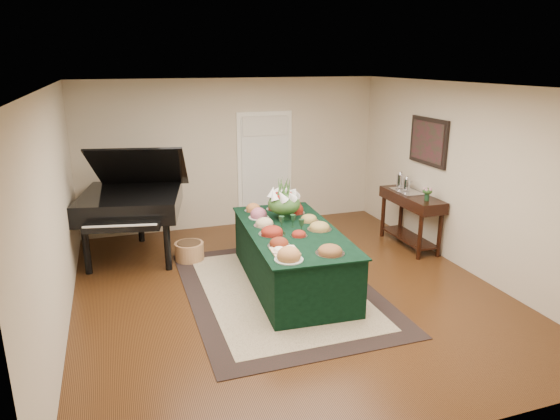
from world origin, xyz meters
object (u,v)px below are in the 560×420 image
object	(u,v)px
mahogany_sideboard	(411,206)
buffet_table	(292,257)
grand_piano	(132,201)
floral_centerpiece	(284,200)

from	to	relation	value
mahogany_sideboard	buffet_table	bearing A→B (deg)	-162.30
grand_piano	mahogany_sideboard	size ratio (longest dim) A/B	1.50
buffet_table	mahogany_sideboard	bearing A→B (deg)	17.70
buffet_table	grand_piano	world-z (taller)	grand_piano
floral_centerpiece	mahogany_sideboard	xyz separation A→B (m)	(2.31, 0.26, -0.38)
buffet_table	floral_centerpiece	size ratio (longest dim) A/B	5.33
buffet_table	grand_piano	bearing A→B (deg)	139.04
buffet_table	floral_centerpiece	bearing A→B (deg)	83.52
buffet_table	mahogany_sideboard	distance (m)	2.50
grand_piano	mahogany_sideboard	bearing A→B (deg)	-12.73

